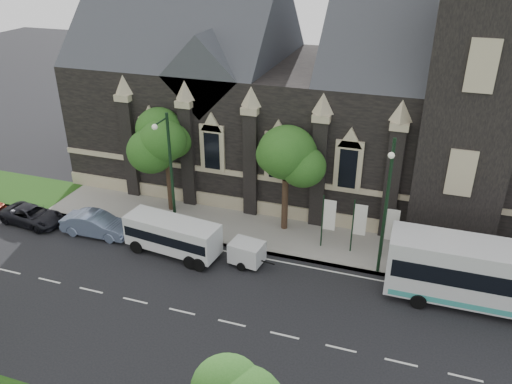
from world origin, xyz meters
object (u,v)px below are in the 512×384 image
at_px(tree_walk_right, 290,154).
at_px(tour_coach, 512,279).
at_px(banner_flag_left, 327,218).
at_px(box_trailer, 247,252).
at_px(banner_flag_right, 389,228).
at_px(street_lamp_mid, 170,171).
at_px(shuttle_bus, 173,235).
at_px(tree_walk_left, 170,140).
at_px(sedan, 96,224).
at_px(street_lamp_near, 386,202).
at_px(car_far_black, 32,215).
at_px(banner_flag_center, 357,223).

relative_size(tree_walk_right, tour_coach, 0.59).
xyz_separation_m(banner_flag_left, box_trailer, (-4.37, -3.45, -1.48)).
relative_size(tree_walk_right, banner_flag_right, 1.95).
bearing_deg(street_lamp_mid, shuttle_bus, -64.71).
xyz_separation_m(tree_walk_right, tree_walk_left, (-9.01, -0.01, -0.08)).
bearing_deg(sedan, street_lamp_near, -87.54).
relative_size(banner_flag_right, shuttle_bus, 0.60).
bearing_deg(box_trailer, banner_flag_right, 29.95).
bearing_deg(car_far_black, sedan, -82.49).
relative_size(street_lamp_near, tour_coach, 0.68).
relative_size(tree_walk_right, banner_flag_center, 1.95).
bearing_deg(box_trailer, tour_coach, 9.27).
relative_size(box_trailer, car_far_black, 0.63).
height_order(banner_flag_left, banner_flag_right, same).
xyz_separation_m(tour_coach, car_far_black, (-31.96, -0.56, -1.43)).
xyz_separation_m(street_lamp_mid, car_far_black, (-10.75, -1.64, -4.44)).
height_order(banner_flag_center, banner_flag_right, same).
bearing_deg(tour_coach, street_lamp_mid, 176.65).
distance_m(street_lamp_near, banner_flag_center, 3.74).
xyz_separation_m(tree_walk_left, sedan, (-3.54, -5.08, -4.91)).
bearing_deg(banner_flag_left, sedan, -167.81).
bearing_deg(car_far_black, tree_walk_right, -68.01).
xyz_separation_m(tree_walk_left, shuttle_bus, (2.69, -5.50, -4.29)).
relative_size(tree_walk_right, sedan, 1.56).
height_order(tree_walk_left, street_lamp_near, street_lamp_near).
bearing_deg(tree_walk_left, banner_flag_left, -8.02).
height_order(tree_walk_left, street_lamp_mid, street_lamp_mid).
relative_size(street_lamp_mid, tour_coach, 0.68).
xyz_separation_m(banner_flag_center, car_far_black, (-23.03, -3.55, -1.71)).
distance_m(banner_flag_right, car_far_black, 25.34).
xyz_separation_m(tree_walk_right, box_trailer, (-1.30, -5.16, -4.91)).
relative_size(tree_walk_left, sedan, 1.53).
distance_m(tree_walk_left, street_lamp_mid, 4.08).
relative_size(banner_flag_center, car_far_black, 0.83).
distance_m(tree_walk_left, banner_flag_right, 16.52).
height_order(tree_walk_left, banner_flag_left, tree_walk_left).
bearing_deg(street_lamp_near, banner_flag_right, 81.44).
xyz_separation_m(banner_flag_left, sedan, (-15.63, -3.37, -1.56)).
bearing_deg(box_trailer, street_lamp_near, 18.36).
relative_size(tree_walk_right, banner_flag_left, 1.95).
relative_size(tree_walk_right, street_lamp_mid, 0.87).
height_order(tree_walk_left, car_far_black, tree_walk_left).
xyz_separation_m(tree_walk_right, shuttle_bus, (-6.32, -5.51, -4.37)).
relative_size(banner_flag_center, banner_flag_right, 1.00).
bearing_deg(banner_flag_center, street_lamp_mid, -171.18).
bearing_deg(tree_walk_left, shuttle_bus, -63.93).
bearing_deg(sedan, tour_coach, -91.05).
bearing_deg(box_trailer, shuttle_bus, -168.42).
bearing_deg(street_lamp_near, car_far_black, -176.21).
distance_m(street_lamp_mid, banner_flag_center, 12.73).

